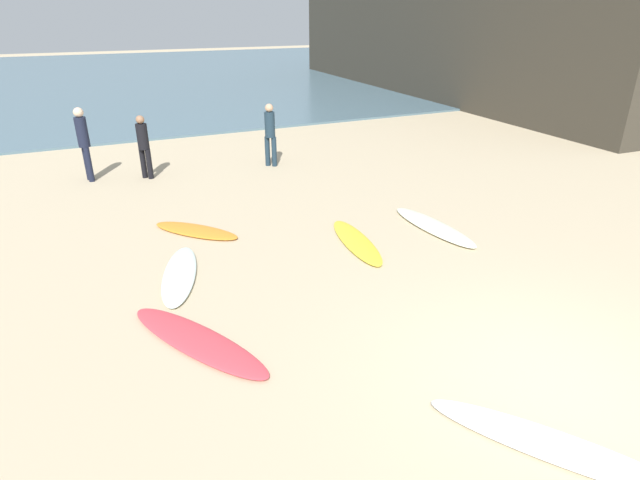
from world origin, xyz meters
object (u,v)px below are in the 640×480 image
Objects in this scene: beachgoer_mid at (270,132)px; beachgoer_far at (84,140)px; surfboard_1 at (180,275)px; surfboard_3 at (356,241)px; surfboard_4 at (555,446)px; beachgoer_near at (144,144)px; surfboard_2 at (197,341)px; surfboard_0 at (434,226)px; surfboard_5 at (196,231)px.

beachgoer_far is (-4.70, 0.73, 0.09)m from beachgoer_mid.
beachgoer_far reaches higher than surfboard_1.
surfboard_3 is 0.85× the size of surfboard_4.
surfboard_1 is at bearing -43.67° from beachgoer_near.
surfboard_2 is at bearing -43.98° from beachgoer_near.
beachgoer_far is (-6.04, 6.45, 1.01)m from surfboard_0.
surfboard_0 is at bearing -147.54° from beachgoer_far.
surfboard_5 is at bearing -86.80° from beachgoer_mid.
surfboard_1 is at bearing 176.01° from surfboard_0.
surfboard_4 is (-2.40, -5.17, -0.01)m from surfboard_0.
surfboard_4 reaches higher than surfboard_3.
beachgoer_mid is 0.93× the size of beachgoer_far.
beachgoer_mid is (1.06, 10.88, 0.93)m from surfboard_4.
surfboard_2 is at bearing 36.99° from surfboard_3.
beachgoer_mid reaches higher than surfboard_5.
surfboard_4 is at bearing -117.43° from surfboard_0.
beachgoer_mid is (3.71, 5.58, 0.92)m from surfboard_1.
beachgoer_far is (-4.28, 6.40, 1.02)m from surfboard_3.
surfboard_1 is 5.96m from beachgoer_near.
beachgoer_near is (-4.67, 6.02, 0.86)m from surfboard_0.
surfboard_5 reaches higher than surfboard_4.
surfboard_3 is at bearing 176.03° from surfboard_0.
surfboard_0 reaches higher than surfboard_2.
surfboard_5 is (-4.38, 1.88, -0.01)m from surfboard_0.
surfboard_0 is 5.54m from surfboard_2.
beachgoer_near is 0.87× the size of beachgoer_far.
surfboard_0 is at bearing 30.69° from surfboard_4.
beachgoer_near is (0.38, 5.89, 0.86)m from surfboard_1.
surfboard_5 is (-2.62, 1.83, 0.00)m from surfboard_3.
surfboard_2 is 1.32× the size of surfboard_5.
surfboard_2 is 1.47× the size of beachgoer_mid.
beachgoer_mid is (3.04, 3.84, 0.93)m from surfboard_5.
surfboard_0 is 1.27× the size of beachgoer_far.
surfboard_4 is at bearing -173.30° from beachgoer_far.
surfboard_3 is (-1.76, 0.05, -0.01)m from surfboard_0.
beachgoer_far is at bearing -47.74° from surfboard_3.
beachgoer_mid is at bearing -109.52° from beachgoer_far.
surfboard_0 is 1.46× the size of beachgoer_near.
surfboard_2 is (-5.22, -1.84, -0.00)m from surfboard_0.
surfboard_1 is at bearing -122.02° from surfboard_2.
beachgoer_far is at bearing 73.04° from surfboard_4.
surfboard_2 is at bearing 174.96° from beachgoer_far.
beachgoer_mid is (-1.34, 5.72, 0.92)m from surfboard_0.
surfboard_1 is (-5.05, 0.13, -0.00)m from surfboard_0.
surfboard_2 is at bearing -163.12° from surfboard_0.
surfboard_1 is 0.83× the size of surfboard_4.
beachgoer_near is (-0.30, 4.14, 0.86)m from surfboard_5.
beachgoer_near is at bearing -143.66° from beachgoer_mid.
surfboard_0 is 5.06m from surfboard_1.
surfboard_1 is 1.87m from surfboard_5.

